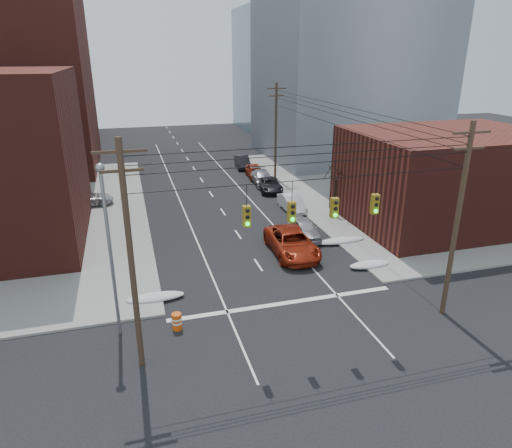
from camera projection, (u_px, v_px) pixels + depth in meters
ground at (329, 371)px, 21.59m from camera, size 160.00×160.00×0.00m
sidewalk_ne at (446, 182)px, 52.81m from camera, size 40.00×40.00×0.15m
building_brick_far at (16, 102)px, 79.34m from camera, size 22.00×18.00×12.00m
building_office at (347, 65)px, 62.43m from camera, size 22.00×20.00×25.00m
building_glass at (294, 70)px, 86.86m from camera, size 20.00×18.00×22.00m
building_storefront at (446, 178)px, 39.21m from camera, size 16.00×12.00×8.00m
utility_pole_left at (131, 255)px, 20.06m from camera, size 2.20×0.28×11.00m
utility_pole_right at (457, 219)px, 24.44m from camera, size 2.20×0.28×11.00m
utility_pole_far at (276, 130)px, 52.32m from camera, size 2.20×0.28×11.00m
traffic_signals at (313, 209)px, 21.76m from camera, size 17.00×0.42×2.02m
street_light at (109, 238)px, 22.59m from camera, size 0.44×0.44×9.32m
bare_tree at (335, 192)px, 41.23m from camera, size 2.09×2.20×4.93m
snow_nw at (155, 297)px, 27.71m from camera, size 3.50×1.08×0.42m
snow_ne at (369, 265)px, 31.97m from camera, size 3.00×1.08×0.42m
snow_east_far at (341, 241)px, 36.02m from camera, size 4.00×1.08×0.42m
red_pickup at (292, 243)px, 33.91m from camera, size 3.14×6.48×1.77m
parked_car_a at (304, 229)px, 36.94m from camera, size 2.04×4.59×1.53m
parked_car_b at (292, 203)px, 43.30m from camera, size 1.61×4.54×1.49m
parked_car_c at (270, 185)px, 49.52m from camera, size 2.91×5.22×1.38m
parked_car_d at (262, 178)px, 52.02m from camera, size 2.48×5.37×1.52m
parked_car_e at (255, 171)px, 54.80m from camera, size 2.18×4.71×1.56m
parked_car_f at (242, 162)px, 59.46m from camera, size 2.12×4.84×1.55m
lot_car_a at (57, 218)px, 39.18m from camera, size 3.99×1.83×1.27m
lot_car_b at (88, 199)px, 44.42m from camera, size 4.75×2.30×1.30m
lot_car_c at (18, 225)px, 37.40m from camera, size 5.38×2.59×1.51m
construction_barrel at (177, 321)px, 24.72m from camera, size 0.70×0.70×0.95m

